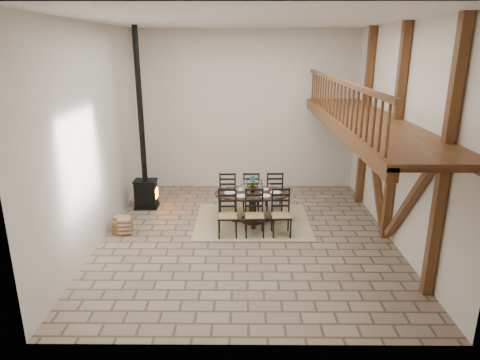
{
  "coord_description": "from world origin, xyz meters",
  "views": [
    {
      "loc": [
        -0.1,
        -9.62,
        4.47
      ],
      "look_at": [
        -0.17,
        0.4,
        1.33
      ],
      "focal_mm": 32.0,
      "sensor_mm": 36.0,
      "label": 1
    }
  ],
  "objects_px": {
    "log_basket": "(122,225)",
    "log_stack": "(125,226)",
    "wood_stove": "(145,170)",
    "dining_table": "(252,207)"
  },
  "relations": [
    {
      "from": "dining_table",
      "to": "wood_stove",
      "type": "height_order",
      "value": "wood_stove"
    },
    {
      "from": "wood_stove",
      "to": "log_basket",
      "type": "bearing_deg",
      "value": -99.15
    },
    {
      "from": "log_basket",
      "to": "log_stack",
      "type": "bearing_deg",
      "value": -55.25
    },
    {
      "from": "log_basket",
      "to": "log_stack",
      "type": "relative_size",
      "value": 1.19
    },
    {
      "from": "dining_table",
      "to": "log_basket",
      "type": "relative_size",
      "value": 4.33
    },
    {
      "from": "log_basket",
      "to": "dining_table",
      "type": "bearing_deg",
      "value": 11.64
    },
    {
      "from": "wood_stove",
      "to": "log_basket",
      "type": "xyz_separation_m",
      "value": [
        -0.25,
        -1.7,
        -0.94
      ]
    },
    {
      "from": "dining_table",
      "to": "log_stack",
      "type": "height_order",
      "value": "dining_table"
    },
    {
      "from": "dining_table",
      "to": "wood_stove",
      "type": "distance_m",
      "value": 3.28
    },
    {
      "from": "log_basket",
      "to": "wood_stove",
      "type": "bearing_deg",
      "value": 81.64
    }
  ]
}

